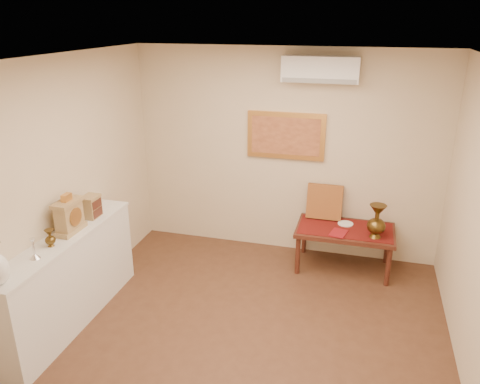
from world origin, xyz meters
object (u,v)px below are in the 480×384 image
(brass_urn_tall, at_px, (377,218))
(wooden_chest, at_px, (91,206))
(display_ledge, at_px, (69,280))
(mantel_clock, at_px, (69,216))
(low_table, at_px, (345,233))

(brass_urn_tall, height_order, wooden_chest, wooden_chest)
(display_ledge, distance_m, wooden_chest, 0.80)
(display_ledge, height_order, mantel_clock, mantel_clock)
(display_ledge, bearing_deg, mantel_clock, 85.91)
(brass_urn_tall, xyz_separation_m, low_table, (-0.36, 0.16, -0.32))
(display_ledge, xyz_separation_m, mantel_clock, (0.01, 0.13, 0.66))
(wooden_chest, bearing_deg, low_table, 27.07)
(brass_urn_tall, bearing_deg, display_ledge, -150.41)
(low_table, bearing_deg, wooden_chest, -152.93)
(brass_urn_tall, relative_size, mantel_clock, 1.22)
(brass_urn_tall, bearing_deg, wooden_chest, -158.28)
(low_table, bearing_deg, display_ledge, -144.90)
(brass_urn_tall, distance_m, display_ledge, 3.50)
(brass_urn_tall, distance_m, mantel_clock, 3.43)
(brass_urn_tall, xyz_separation_m, display_ledge, (-3.03, -1.72, -0.32))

